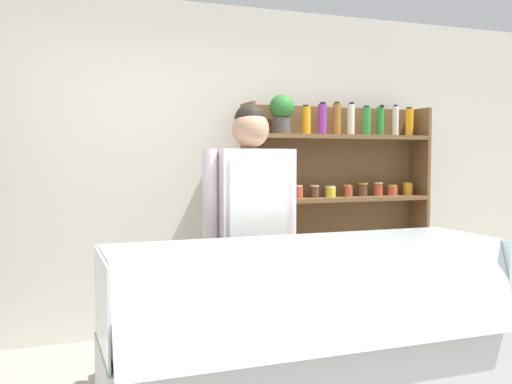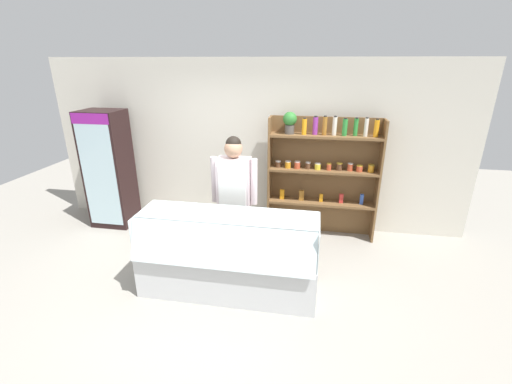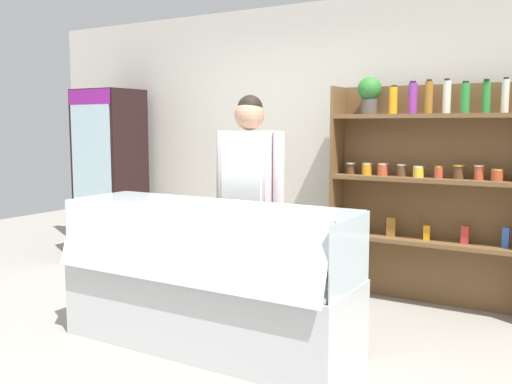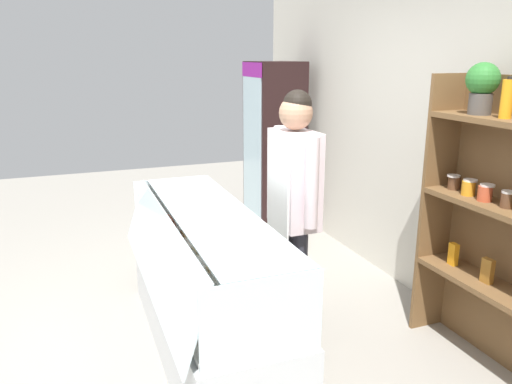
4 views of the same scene
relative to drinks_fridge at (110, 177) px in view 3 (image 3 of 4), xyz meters
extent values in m
plane|color=gray|center=(2.34, -1.49, -0.96)|extent=(12.00, 12.00, 0.00)
cube|color=beige|center=(2.34, 0.48, 0.39)|extent=(6.80, 0.10, 2.70)
cube|color=black|center=(0.00, 0.01, 0.00)|extent=(0.65, 0.55, 1.93)
cube|color=silver|center=(0.00, -0.27, 0.00)|extent=(0.57, 0.01, 1.73)
cube|color=#8C1E8C|center=(0.00, -0.27, 0.87)|extent=(0.61, 0.01, 0.16)
cylinder|color=silver|center=(-0.20, -0.21, -0.63)|extent=(0.06, 0.06, 0.18)
cylinder|color=#9E6623|center=(-0.07, -0.21, -0.61)|extent=(0.06, 0.06, 0.21)
cylinder|color=red|center=(0.07, -0.21, -0.61)|extent=(0.06, 0.06, 0.20)
cylinder|color=orange|center=(0.20, -0.21, -0.62)|extent=(0.06, 0.06, 0.18)
cylinder|color=#3356B2|center=(-0.18, -0.21, -0.09)|extent=(0.06, 0.06, 0.22)
cylinder|color=#9E6623|center=(0.00, -0.21, -0.10)|extent=(0.06, 0.06, 0.21)
cylinder|color=purple|center=(0.18, -0.21, -0.10)|extent=(0.06, 0.06, 0.22)
cylinder|color=orange|center=(-0.20, -0.21, 0.39)|extent=(0.06, 0.06, 0.17)
cylinder|color=silver|center=(-0.07, -0.21, 0.39)|extent=(0.05, 0.05, 0.16)
cylinder|color=silver|center=(0.07, -0.21, 0.41)|extent=(0.05, 0.05, 0.21)
cylinder|color=red|center=(0.20, -0.21, 0.41)|extent=(0.06, 0.06, 0.20)
cube|color=brown|center=(3.48, 0.29, -0.03)|extent=(1.67, 0.02, 1.88)
cube|color=brown|center=(2.66, 0.15, -0.03)|extent=(0.03, 0.28, 1.88)
cube|color=brown|center=(3.48, 0.15, -0.40)|extent=(1.61, 0.28, 0.04)
cube|color=brown|center=(3.48, 0.15, 0.12)|extent=(1.61, 0.28, 0.04)
cube|color=brown|center=(3.48, 0.15, 0.65)|extent=(1.61, 0.28, 0.04)
cylinder|color=#4C4742|center=(2.95, 0.15, 0.73)|extent=(0.14, 0.14, 0.13)
sphere|color=#2D742D|center=(2.95, 0.15, 0.89)|extent=(0.20, 0.20, 0.20)
cylinder|color=orange|center=(3.16, 0.14, 0.78)|extent=(0.07, 0.07, 0.23)
cylinder|color=black|center=(3.16, 0.15, 0.90)|extent=(0.05, 0.05, 0.02)
cylinder|color=purple|center=(3.32, 0.16, 0.80)|extent=(0.07, 0.07, 0.25)
cylinder|color=black|center=(3.32, 0.15, 0.93)|extent=(0.05, 0.05, 0.02)
cylinder|color=#9E6623|center=(3.45, 0.16, 0.80)|extent=(0.07, 0.07, 0.26)
cylinder|color=black|center=(3.45, 0.15, 0.94)|extent=(0.04, 0.04, 0.02)
cylinder|color=silver|center=(3.59, 0.17, 0.80)|extent=(0.06, 0.06, 0.26)
cylinder|color=black|center=(3.59, 0.15, 0.94)|extent=(0.04, 0.04, 0.02)
cylinder|color=#2D8C38|center=(3.74, 0.15, 0.79)|extent=(0.07, 0.07, 0.24)
cylinder|color=black|center=(3.74, 0.15, 0.91)|extent=(0.05, 0.05, 0.02)
cylinder|color=#2D8C38|center=(3.89, 0.18, 0.79)|extent=(0.06, 0.06, 0.25)
cylinder|color=black|center=(3.89, 0.15, 0.92)|extent=(0.04, 0.04, 0.02)
cylinder|color=silver|center=(4.03, 0.15, 0.80)|extent=(0.06, 0.06, 0.25)
cylinder|color=black|center=(4.03, 0.15, 0.93)|extent=(0.04, 0.04, 0.02)
cylinder|color=brown|center=(2.79, 0.17, 0.19)|extent=(0.08, 0.08, 0.09)
cylinder|color=silver|center=(2.79, 0.15, 0.24)|extent=(0.09, 0.09, 0.01)
cylinder|color=orange|center=(2.94, 0.14, 0.19)|extent=(0.09, 0.09, 0.09)
cylinder|color=silver|center=(2.94, 0.15, 0.24)|extent=(0.09, 0.09, 0.01)
cylinder|color=#BF4C2D|center=(3.09, 0.14, 0.19)|extent=(0.09, 0.09, 0.09)
cylinder|color=silver|center=(3.09, 0.15, 0.24)|extent=(0.09, 0.09, 0.01)
cylinder|color=brown|center=(3.25, 0.15, 0.19)|extent=(0.08, 0.08, 0.09)
cylinder|color=silver|center=(3.25, 0.15, 0.24)|extent=(0.08, 0.08, 0.01)
cylinder|color=yellow|center=(3.39, 0.14, 0.18)|extent=(0.09, 0.09, 0.08)
cylinder|color=silver|center=(3.39, 0.15, 0.23)|extent=(0.09, 0.09, 0.01)
cylinder|color=#BF4C2D|center=(3.56, 0.13, 0.19)|extent=(0.07, 0.07, 0.09)
cylinder|color=gold|center=(3.56, 0.15, 0.24)|extent=(0.07, 0.07, 0.01)
cylinder|color=brown|center=(3.71, 0.16, 0.19)|extent=(0.09, 0.09, 0.10)
cylinder|color=gold|center=(3.71, 0.15, 0.25)|extent=(0.09, 0.09, 0.01)
cylinder|color=#BF4C2D|center=(3.87, 0.16, 0.20)|extent=(0.08, 0.08, 0.11)
cylinder|color=silver|center=(3.87, 0.15, 0.25)|extent=(0.08, 0.08, 0.01)
cylinder|color=#BF4C2D|center=(4.00, 0.14, 0.18)|extent=(0.09, 0.09, 0.08)
cylinder|color=gold|center=(4.00, 0.15, 0.23)|extent=(0.09, 0.09, 0.01)
cube|color=orange|center=(2.87, 0.15, -0.30)|extent=(0.07, 0.04, 0.16)
cube|color=#9E6623|center=(3.17, 0.15, -0.30)|extent=(0.08, 0.04, 0.16)
cube|color=orange|center=(3.48, 0.15, -0.32)|extent=(0.05, 0.04, 0.12)
cube|color=red|center=(3.78, 0.15, -0.31)|extent=(0.06, 0.04, 0.15)
cube|color=#3356B2|center=(4.09, 0.15, -0.30)|extent=(0.05, 0.04, 0.16)
cube|color=silver|center=(2.40, -1.49, -0.69)|extent=(2.10, 0.66, 0.55)
cube|color=white|center=(2.40, -1.49, -0.39)|extent=(2.04, 0.60, 0.03)
cube|color=silver|center=(2.40, -1.80, -0.19)|extent=(2.06, 0.16, 0.47)
cube|color=silver|center=(2.40, -1.44, 0.04)|extent=(2.06, 0.50, 0.01)
cube|color=silver|center=(1.36, -1.49, -0.19)|extent=(0.01, 0.62, 0.45)
cube|color=silver|center=(3.44, -1.49, -0.19)|extent=(0.01, 0.62, 0.45)
cube|color=tan|center=(1.61, -1.41, -0.35)|extent=(0.17, 0.13, 0.05)
cube|color=white|center=(1.61, -1.61, -0.35)|extent=(0.05, 0.03, 0.02)
cube|color=tan|center=(2.00, -1.41, -0.35)|extent=(0.16, 0.11, 0.05)
cube|color=white|center=(2.00, -1.61, -0.35)|extent=(0.05, 0.03, 0.02)
cube|color=tan|center=(2.40, -1.41, -0.36)|extent=(0.17, 0.12, 0.04)
cube|color=white|center=(2.40, -1.61, -0.35)|extent=(0.05, 0.03, 0.02)
cube|color=beige|center=(2.79, -1.41, -0.36)|extent=(0.16, 0.13, 0.04)
cube|color=white|center=(2.79, -1.61, -0.35)|extent=(0.05, 0.03, 0.02)
cube|color=tan|center=(3.19, -1.41, -0.35)|extent=(0.17, 0.14, 0.05)
cube|color=white|center=(3.19, -1.61, -0.35)|extent=(0.05, 0.03, 0.02)
cylinder|color=#A35B4C|center=(1.53, -1.59, -0.30)|extent=(0.16, 0.15, 0.15)
cylinder|color=tan|center=(1.75, -1.59, -0.32)|extent=(0.16, 0.13, 0.12)
cylinder|color=white|center=(2.92, -1.57, -0.26)|extent=(0.07, 0.07, 0.23)
cylinder|color=white|center=(3.02, -1.57, -0.26)|extent=(0.07, 0.07, 0.23)
cylinder|color=#2D2D38|center=(2.23, -0.82, -0.55)|extent=(0.13, 0.13, 0.82)
cylinder|color=#2D2D38|center=(2.42, -0.82, -0.55)|extent=(0.13, 0.13, 0.82)
cube|color=silver|center=(2.33, -0.82, 0.19)|extent=(0.42, 0.24, 0.68)
cube|color=white|center=(2.33, -0.94, -0.17)|extent=(0.36, 0.01, 1.26)
cylinder|color=silver|center=(2.06, -0.82, 0.23)|extent=(0.09, 0.09, 0.61)
cylinder|color=silver|center=(2.59, -0.82, 0.23)|extent=(0.09, 0.09, 0.61)
sphere|color=tan|center=(2.33, -0.82, 0.65)|extent=(0.23, 0.23, 0.23)
sphere|color=black|center=(2.33, -0.81, 0.71)|extent=(0.20, 0.20, 0.20)
camera|label=1|loc=(1.13, -4.14, 0.48)|focal=40.00mm
camera|label=2|loc=(3.33, -4.90, 1.69)|focal=24.00mm
camera|label=3|loc=(4.64, -4.63, 0.58)|focal=40.00mm
camera|label=4|loc=(5.39, -2.27, 1.03)|focal=35.00mm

